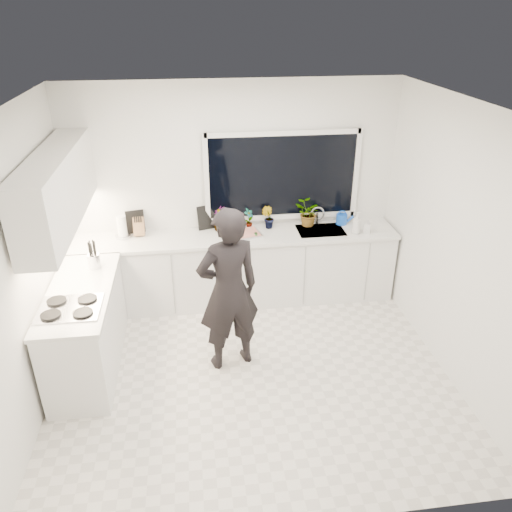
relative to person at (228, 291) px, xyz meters
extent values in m
cube|color=beige|center=(0.21, -0.20, -0.90)|extent=(4.00, 3.50, 0.02)
cube|color=white|center=(0.21, 1.56, 0.46)|extent=(4.00, 0.02, 2.70)
cube|color=white|center=(-1.80, -0.20, 0.46)|extent=(0.02, 3.50, 2.70)
cube|color=white|center=(2.22, -0.20, 0.46)|extent=(0.02, 3.50, 2.70)
cube|color=white|center=(0.21, -0.20, 1.82)|extent=(4.00, 3.50, 0.02)
cube|color=black|center=(0.81, 1.53, 0.66)|extent=(1.80, 0.02, 1.00)
cube|color=white|center=(0.21, 1.25, -0.45)|extent=(3.92, 0.58, 0.88)
cube|color=white|center=(-1.46, 0.15, -0.45)|extent=(0.58, 1.60, 0.88)
cube|color=silver|center=(0.21, 1.24, 0.01)|extent=(3.94, 0.62, 0.04)
cube|color=silver|center=(-1.46, 0.15, 0.01)|extent=(0.62, 1.60, 0.04)
cube|color=white|center=(-1.58, 0.50, 0.96)|extent=(0.34, 2.10, 0.70)
cube|color=silver|center=(1.26, 1.25, -0.02)|extent=(0.58, 0.42, 0.14)
cylinder|color=silver|center=(1.26, 1.45, 0.14)|extent=(0.03, 0.03, 0.22)
cube|color=black|center=(-1.48, -0.20, 0.05)|extent=(0.56, 0.48, 0.03)
imported|color=black|center=(0.00, 0.00, 0.00)|extent=(0.74, 0.59, 1.77)
cube|color=#BABABE|center=(0.27, 1.22, 0.05)|extent=(0.48, 0.40, 0.03)
cube|color=red|center=(0.27, 1.22, 0.07)|extent=(0.44, 0.35, 0.01)
cylinder|color=blue|center=(1.56, 1.41, 0.10)|extent=(0.15, 0.15, 0.13)
cylinder|color=white|center=(-1.16, 1.35, 0.16)|extent=(0.14, 0.14, 0.26)
cube|color=#9E7049|center=(-0.97, 1.39, 0.14)|extent=(0.13, 0.10, 0.22)
cylinder|color=silver|center=(-1.38, 0.60, 0.11)|extent=(0.15, 0.15, 0.16)
cube|color=black|center=(-1.02, 1.49, 0.17)|extent=(0.22, 0.06, 0.28)
cube|color=black|center=(-0.14, 1.49, 0.18)|extent=(0.24, 0.10, 0.30)
imported|color=#26662D|center=(0.01, 1.41, 0.19)|extent=(0.22, 0.22, 0.31)
imported|color=#26662D|center=(0.37, 1.41, 0.17)|extent=(0.17, 0.16, 0.27)
imported|color=#26662D|center=(0.61, 1.41, 0.17)|extent=(0.19, 0.19, 0.27)
imported|color=#26662D|center=(1.11, 1.41, 0.20)|extent=(0.36, 0.33, 0.34)
imported|color=#D8BF66|center=(1.66, 1.10, 0.17)|extent=(0.12, 0.11, 0.27)
imported|color=#D8BF66|center=(1.80, 1.10, 0.12)|extent=(0.11, 0.11, 0.18)
camera|label=1|loc=(-0.29, -4.27, 2.56)|focal=35.00mm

